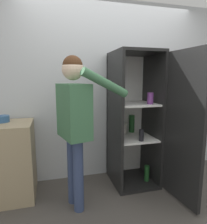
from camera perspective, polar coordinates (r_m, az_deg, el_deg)
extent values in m
plane|color=#4C4742|center=(2.52, 8.70, -25.94)|extent=(12.00, 12.00, 0.00)
cube|color=silver|center=(2.98, 1.68, 6.02)|extent=(7.00, 0.06, 2.55)
cube|color=black|center=(3.06, 8.17, -18.59)|extent=(0.59, 0.64, 0.04)
cube|color=black|center=(2.73, 9.07, 16.42)|extent=(0.59, 0.64, 0.04)
cube|color=white|center=(3.04, 6.31, -1.03)|extent=(0.59, 0.03, 1.74)
cube|color=black|center=(2.67, 3.15, -2.46)|extent=(0.04, 0.64, 1.74)
cube|color=black|center=(2.88, 13.63, -1.81)|extent=(0.03, 0.64, 1.74)
cube|color=white|center=(2.82, 8.47, -7.17)|extent=(0.52, 0.57, 0.02)
cube|color=white|center=(2.73, 8.71, 2.34)|extent=(0.52, 0.57, 0.02)
cube|color=black|center=(2.42, 21.98, -4.37)|extent=(0.10, 0.59, 1.74)
cylinder|color=#1E5123|center=(3.02, 8.08, -3.31)|extent=(0.08, 0.08, 0.26)
cylinder|color=beige|center=(2.92, 6.05, -4.66)|extent=(0.07, 0.07, 0.16)
cylinder|color=black|center=(2.62, 10.75, -6.56)|extent=(0.06, 0.06, 0.15)
cylinder|color=#1E5123|center=(2.99, 12.25, -16.70)|extent=(0.07, 0.07, 0.22)
cylinder|color=#723884|center=(2.63, 13.21, 3.83)|extent=(0.08, 0.08, 0.15)
cylinder|color=#384770|center=(2.45, -8.90, -15.89)|extent=(0.11, 0.11, 0.82)
cylinder|color=#384770|center=(2.30, -7.19, -17.61)|extent=(0.11, 0.11, 0.82)
cube|color=#3F724C|center=(2.16, -8.50, 0.25)|extent=(0.35, 0.49, 0.58)
sphere|color=beige|center=(2.13, -8.79, 11.94)|extent=(0.23, 0.23, 0.23)
sphere|color=#4C2D19|center=(2.13, -8.82, 13.00)|extent=(0.21, 0.21, 0.21)
cylinder|color=#3F724C|center=(2.39, -10.68, 0.36)|extent=(0.09, 0.09, 0.55)
cylinder|color=#3F724C|center=(2.02, 0.51, 8.25)|extent=(0.54, 0.22, 0.31)
cube|color=tan|center=(2.75, -25.60, -12.52)|extent=(0.60, 0.57, 0.94)
cylinder|color=#335B8E|center=(2.70, -26.97, -1.77)|extent=(0.16, 0.16, 0.08)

